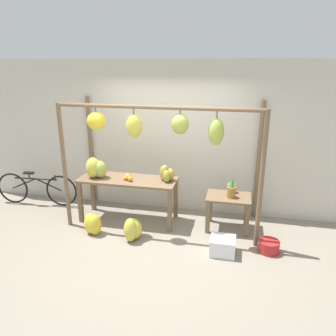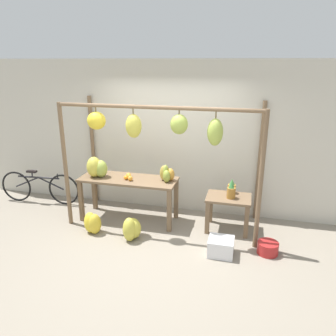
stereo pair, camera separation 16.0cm
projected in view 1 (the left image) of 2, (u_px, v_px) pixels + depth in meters
name	position (u px, v px, depth m)	size (l,w,h in m)	color
ground_plane	(151.00, 247.00, 5.11)	(20.00, 20.00, 0.00)	gray
shop_wall_back	(171.00, 138.00, 6.07)	(8.00, 0.08, 2.80)	beige
stall_awning	(157.00, 137.00, 5.13)	(3.26, 1.19, 2.14)	brown
display_table_main	(128.00, 185.00, 5.78)	(1.72, 0.62, 0.79)	brown
display_table_side	(228.00, 204.00, 5.53)	(0.73, 0.53, 0.60)	brown
banana_pile_on_table	(96.00, 168.00, 5.75)	(0.46, 0.36, 0.36)	#9EB247
orange_pile	(128.00, 177.00, 5.69)	(0.17, 0.22, 0.09)	orange
pineapple_cluster	(231.00, 188.00, 5.49)	(0.14, 0.36, 0.28)	#A3702D
banana_pile_ground_left	(93.00, 224.00, 5.43)	(0.39, 0.33, 0.36)	gold
banana_pile_ground_right	(132.00, 229.00, 5.26)	(0.32, 0.41, 0.40)	gold
fruit_crate_white	(223.00, 246.00, 4.89)	(0.37, 0.34, 0.26)	silver
blue_bucket	(269.00, 246.00, 4.95)	(0.31, 0.31, 0.18)	#AD2323
parked_bicycle	(37.00, 189.00, 6.52)	(1.67, 0.17, 0.68)	black
papaya_pile	(167.00, 174.00, 5.60)	(0.28, 0.30, 0.28)	gold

